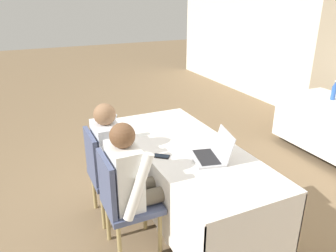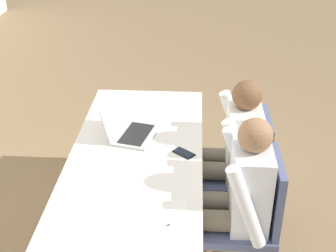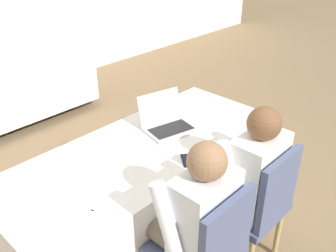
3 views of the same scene
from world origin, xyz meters
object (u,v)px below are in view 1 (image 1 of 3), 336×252
object	(u,v)px
laptop	(212,154)
chair_near_left	(106,171)
chair_near_right	(123,199)
person_white_shirt	(134,180)
cell_phone	(162,156)
person_checkered_shirt	(116,154)
water_bottle	(334,91)

from	to	relation	value
laptop	chair_near_left	bearing A→B (deg)	-110.93
chair_near_left	chair_near_right	bearing A→B (deg)	-180.00
chair_near_left	person_white_shirt	world-z (taller)	person_white_shirt
cell_phone	person_checkered_shirt	size ratio (longest dim) A/B	0.13
cell_phone	chair_near_right	xyz separation A→B (m)	(0.18, -0.43, -0.22)
cell_phone	water_bottle	world-z (taller)	water_bottle
laptop	chair_near_right	bearing A→B (deg)	-79.20
person_checkered_shirt	person_white_shirt	distance (m)	0.52
water_bottle	person_white_shirt	xyz separation A→B (m)	(0.74, -3.14, -0.17)
cell_phone	chair_near_right	world-z (taller)	chair_near_right
water_bottle	chair_near_left	bearing A→B (deg)	-86.01
cell_phone	laptop	bearing A→B (deg)	99.72
chair_near_left	laptop	bearing A→B (deg)	-124.29
chair_near_left	person_white_shirt	xyz separation A→B (m)	(0.52, 0.10, 0.16)
cell_phone	person_white_shirt	world-z (taller)	person_white_shirt
laptop	cell_phone	size ratio (longest dim) A/B	2.63
laptop	person_checkered_shirt	xyz separation A→B (m)	(-0.55, -0.71, -0.10)
chair_near_left	person_white_shirt	distance (m)	0.55
laptop	person_checkered_shirt	bearing A→B (deg)	-114.65
person_checkered_shirt	person_white_shirt	bearing A→B (deg)	-180.00
laptop	chair_near_left	xyz separation A→B (m)	(-0.55, -0.81, -0.26)
laptop	water_bottle	size ratio (longest dim) A/B	1.55
water_bottle	chair_near_right	xyz separation A→B (m)	(0.74, -3.24, -0.33)
chair_near_right	person_checkered_shirt	world-z (taller)	person_checkered_shirt
chair_near_right	person_white_shirt	size ratio (longest dim) A/B	0.78
water_bottle	person_white_shirt	size ratio (longest dim) A/B	0.23
cell_phone	chair_near_left	xyz separation A→B (m)	(-0.34, -0.43, -0.22)
person_white_shirt	laptop	bearing A→B (deg)	-92.94
chair_near_left	chair_near_right	size ratio (longest dim) A/B	1.00
chair_near_left	person_checkered_shirt	xyz separation A→B (m)	(0.00, 0.10, 0.16)
water_bottle	person_checkered_shirt	size ratio (longest dim) A/B	0.23
cell_phone	person_white_shirt	distance (m)	0.38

